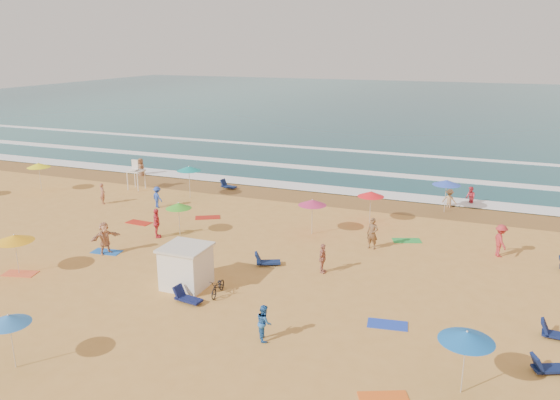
% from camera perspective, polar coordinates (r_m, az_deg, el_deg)
% --- Properties ---
extents(ground, '(220.00, 220.00, 0.00)m').
position_cam_1_polar(ground, '(32.06, -4.60, -5.27)').
color(ground, gold).
rests_on(ground, ground).
extents(ocean, '(220.00, 140.00, 0.18)m').
position_cam_1_polar(ocean, '(112.14, 14.86, 9.57)').
color(ocean, '#0C4756').
rests_on(ocean, ground).
extents(wet_sand, '(220.00, 220.00, 0.00)m').
position_cam_1_polar(wet_sand, '(43.04, 2.72, 0.36)').
color(wet_sand, olive).
rests_on(wet_sand, ground).
extents(surf_foam, '(200.00, 18.70, 0.05)m').
position_cam_1_polar(surf_foam, '(51.19, 5.94, 2.95)').
color(surf_foam, white).
rests_on(surf_foam, ground).
extents(cabana, '(2.00, 2.00, 2.00)m').
position_cam_1_polar(cabana, '(27.47, -9.77, -6.96)').
color(cabana, white).
rests_on(cabana, ground).
extents(cabana_roof, '(2.20, 2.20, 0.12)m').
position_cam_1_polar(cabana_roof, '(27.07, -9.88, -4.90)').
color(cabana_roof, silver).
rests_on(cabana_roof, cabana).
extents(bicycle, '(0.76, 1.66, 0.84)m').
position_cam_1_polar(bicycle, '(26.58, -6.50, -9.00)').
color(bicycle, black).
rests_on(bicycle, ground).
extents(lifeguard_stand, '(1.20, 1.20, 2.10)m').
position_cam_1_polar(lifeguard_stand, '(46.48, -14.81, 2.35)').
color(lifeguard_stand, white).
rests_on(lifeguard_stand, ground).
extents(beach_umbrellas, '(51.66, 29.54, 0.78)m').
position_cam_1_polar(beach_umbrellas, '(33.09, -5.32, -0.75)').
color(beach_umbrellas, '#FFF81A').
rests_on(beach_umbrellas, ground).
extents(loungers, '(47.85, 23.52, 0.34)m').
position_cam_1_polar(loungers, '(27.53, 7.24, -8.68)').
color(loungers, '#0F194C').
rests_on(loungers, ground).
extents(towels, '(55.12, 24.83, 0.03)m').
position_cam_1_polar(towels, '(30.69, -9.14, -6.40)').
color(towels, '#B2162C').
rests_on(towels, ground).
extents(beachgoers, '(46.75, 24.57, 2.15)m').
position_cam_1_polar(beachgoers, '(34.38, -3.49, -2.31)').
color(beachgoers, blue).
rests_on(beachgoers, ground).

